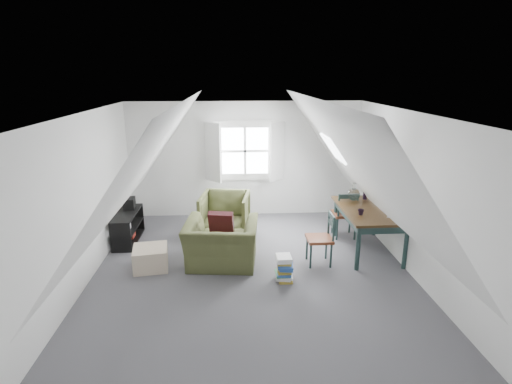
{
  "coord_description": "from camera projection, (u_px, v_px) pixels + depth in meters",
  "views": [
    {
      "loc": [
        -0.3,
        -5.76,
        3.05
      ],
      "look_at": [
        0.1,
        0.6,
        1.15
      ],
      "focal_mm": 28.0,
      "sensor_mm": 36.0,
      "label": 1
    }
  ],
  "objects": [
    {
      "name": "floor",
      "position": [
        252.0,
        272.0,
        6.4
      ],
      "size": [
        5.5,
        5.5,
        0.0
      ],
      "primitive_type": "plane",
      "color": "#4D4C51",
      "rests_on": "ground"
    },
    {
      "name": "ceiling",
      "position": [
        251.0,
        114.0,
        5.68
      ],
      "size": [
        5.5,
        5.5,
        0.0
      ],
      "primitive_type": "plane",
      "rotation": [
        3.14,
        0.0,
        0.0
      ],
      "color": "white",
      "rests_on": "wall_back"
    },
    {
      "name": "wall_back",
      "position": [
        245.0,
        160.0,
        8.67
      ],
      "size": [
        5.0,
        0.0,
        5.0
      ],
      "primitive_type": "plane",
      "rotation": [
        1.57,
        0.0,
        0.0
      ],
      "color": "silver",
      "rests_on": "ground"
    },
    {
      "name": "wall_front",
      "position": [
        268.0,
        293.0,
        3.41
      ],
      "size": [
        5.0,
        0.0,
        5.0
      ],
      "primitive_type": "plane",
      "rotation": [
        -1.57,
        0.0,
        0.0
      ],
      "color": "silver",
      "rests_on": "ground"
    },
    {
      "name": "wall_left",
      "position": [
        83.0,
        200.0,
        5.89
      ],
      "size": [
        0.0,
        5.5,
        5.5
      ],
      "primitive_type": "plane",
      "rotation": [
        1.57,
        0.0,
        1.57
      ],
      "color": "silver",
      "rests_on": "ground"
    },
    {
      "name": "wall_right",
      "position": [
        412.0,
        194.0,
        6.19
      ],
      "size": [
        0.0,
        5.5,
        5.5
      ],
      "primitive_type": "plane",
      "rotation": [
        1.57,
        0.0,
        -1.57
      ],
      "color": "silver",
      "rests_on": "ground"
    },
    {
      "name": "slope_left",
      "position": [
        145.0,
        165.0,
        5.8
      ],
      "size": [
        3.19,
        5.5,
        4.48
      ],
      "primitive_type": "plane",
      "rotation": [
        0.0,
        2.19,
        0.0
      ],
      "color": "white",
      "rests_on": "wall_left"
    },
    {
      "name": "slope_right",
      "position": [
        355.0,
        162.0,
        5.98
      ],
      "size": [
        3.19,
        5.5,
        4.48
      ],
      "primitive_type": "plane",
      "rotation": [
        0.0,
        -2.19,
        0.0
      ],
      "color": "white",
      "rests_on": "wall_right"
    },
    {
      "name": "dormer_window",
      "position": [
        245.0,
        151.0,
        8.54
      ],
      "size": [
        1.71,
        0.35,
        1.3
      ],
      "color": "white",
      "rests_on": "wall_back"
    },
    {
      "name": "skylight",
      "position": [
        333.0,
        148.0,
        7.24
      ],
      "size": [
        0.35,
        0.75,
        0.47
      ],
      "primitive_type": "cube",
      "rotation": [
        0.0,
        0.95,
        0.0
      ],
      "color": "white",
      "rests_on": "slope_right"
    },
    {
      "name": "armchair_near",
      "position": [
        222.0,
        264.0,
        6.64
      ],
      "size": [
        1.26,
        1.13,
        0.75
      ],
      "primitive_type": "imported",
      "rotation": [
        0.0,
        0.0,
        3.03
      ],
      "color": "#424825",
      "rests_on": "floor"
    },
    {
      "name": "armchair_far",
      "position": [
        225.0,
        234.0,
        7.88
      ],
      "size": [
        1.03,
        1.05,
        0.84
      ],
      "primitive_type": "imported",
      "rotation": [
        0.0,
        0.0,
        -0.16
      ],
      "color": "#424825",
      "rests_on": "floor"
    },
    {
      "name": "throw_pillow",
      "position": [
        221.0,
        223.0,
        6.59
      ],
      "size": [
        0.44,
        0.3,
        0.42
      ],
      "primitive_type": "cube",
      "rotation": [
        0.31,
        0.0,
        -0.17
      ],
      "color": "#3C1014",
      "rests_on": "armchair_near"
    },
    {
      "name": "ottoman",
      "position": [
        151.0,
        258.0,
        6.47
      ],
      "size": [
        0.6,
        0.6,
        0.36
      ],
      "primitive_type": "cube",
      "rotation": [
        0.0,
        0.0,
        0.14
      ],
      "color": "#C0AD95",
      "rests_on": "floor"
    },
    {
      "name": "dining_table",
      "position": [
        369.0,
        214.0,
        6.97
      ],
      "size": [
        0.95,
        1.58,
        0.79
      ],
      "rotation": [
        0.0,
        0.0,
        0.07
      ],
      "color": "black",
      "rests_on": "floor"
    },
    {
      "name": "demijohn",
      "position": [
        354.0,
        194.0,
        7.32
      ],
      "size": [
        0.24,
        0.24,
        0.33
      ],
      "rotation": [
        0.0,
        0.0,
        0.24
      ],
      "color": "silver",
      "rests_on": "dining_table"
    },
    {
      "name": "vase_twigs",
      "position": [
        365.0,
        192.0,
        7.43
      ],
      "size": [
        0.08,
        0.08,
        0.59
      ],
      "rotation": [
        0.0,
        0.0,
        0.09
      ],
      "color": "black",
      "rests_on": "dining_table"
    },
    {
      "name": "cup",
      "position": [
        361.0,
        215.0,
        6.63
      ],
      "size": [
        0.12,
        0.12,
        0.1
      ],
      "primitive_type": "imported",
      "rotation": [
        0.0,
        0.0,
        0.15
      ],
      "color": "black",
      "rests_on": "dining_table"
    },
    {
      "name": "paper_box",
      "position": [
        391.0,
        216.0,
        6.51
      ],
      "size": [
        0.13,
        0.11,
        0.04
      ],
      "primitive_type": "cube",
      "rotation": [
        0.0,
        0.0,
        -0.37
      ],
      "color": "white",
      "rests_on": "dining_table"
    },
    {
      "name": "dining_chair_far",
      "position": [
        345.0,
        214.0,
        7.62
      ],
      "size": [
        0.43,
        0.43,
        0.92
      ],
      "rotation": [
        0.0,
        0.0,
        2.94
      ],
      "color": "brown",
      "rests_on": "floor"
    },
    {
      "name": "dining_chair_near",
      "position": [
        321.0,
        238.0,
        6.55
      ],
      "size": [
        0.41,
        0.41,
        0.88
      ],
      "rotation": [
        0.0,
        0.0,
        -1.31
      ],
      "color": "brown",
      "rests_on": "floor"
    },
    {
      "name": "media_shelf",
      "position": [
        128.0,
        229.0,
        7.48
      ],
      "size": [
        0.37,
        1.1,
        0.56
      ],
      "rotation": [
        0.0,
        0.0,
        0.05
      ],
      "color": "black",
      "rests_on": "floor"
    },
    {
      "name": "electronics_box",
      "position": [
        129.0,
        204.0,
        7.64
      ],
      "size": [
        0.22,
        0.29,
        0.22
      ],
      "primitive_type": "cube",
      "rotation": [
        0.0,
        0.0,
        0.08
      ],
      "color": "black",
      "rests_on": "media_shelf"
    },
    {
      "name": "magazine_stack",
      "position": [
        284.0,
        268.0,
        6.08
      ],
      "size": [
        0.29,
        0.35,
        0.39
      ],
      "rotation": [
        0.0,
        0.0,
        -0.34
      ],
      "color": "#B29933",
      "rests_on": "floor"
    }
  ]
}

